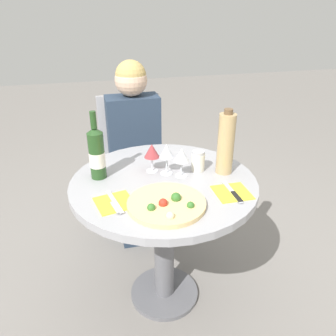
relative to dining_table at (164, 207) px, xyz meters
name	(u,v)px	position (x,y,z in m)	size (l,w,h in m)	color
ground_plane	(164,293)	(0.00, 0.00, -0.59)	(12.00, 12.00, 0.00)	gray
dining_table	(164,207)	(0.00, 0.00, 0.00)	(0.88, 0.88, 0.74)	slate
chair_behind_diner	(134,165)	(-0.02, 0.82, -0.15)	(0.44, 0.44, 0.92)	#ADADB2
seated_diner	(136,158)	(-0.02, 0.68, -0.04)	(0.34, 0.41, 1.18)	#28384C
pizza_large	(167,204)	(-0.04, -0.22, 0.16)	(0.32, 0.32, 0.05)	#E5C17F
wine_bottle	(97,153)	(-0.29, 0.10, 0.27)	(0.07, 0.07, 0.32)	#23471E
tall_carafe	(226,144)	(0.30, 0.01, 0.30)	(0.08, 0.08, 0.32)	tan
sugar_shaker	(198,161)	(0.19, 0.05, 0.20)	(0.07, 0.07, 0.10)	silver
wine_glass_back_left	(152,151)	(-0.03, 0.10, 0.26)	(0.08, 0.08, 0.14)	silver
wine_glass_center	(166,152)	(0.03, 0.06, 0.27)	(0.07, 0.07, 0.15)	silver
wine_glass_front_right	(181,156)	(0.09, 0.02, 0.26)	(0.08, 0.08, 0.14)	silver
place_setting_left	(115,203)	(-0.25, -0.15, 0.15)	(0.18, 0.19, 0.01)	yellow
place_setting_right	(232,193)	(0.26, -0.19, 0.15)	(0.15, 0.19, 0.01)	yellow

